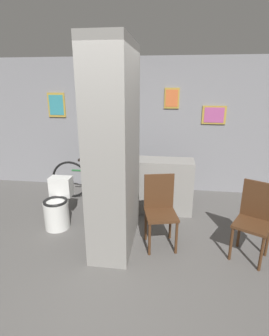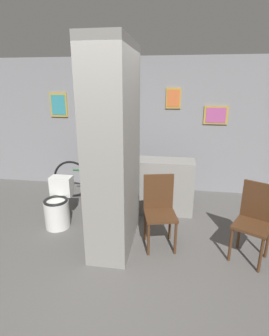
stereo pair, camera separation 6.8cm
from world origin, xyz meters
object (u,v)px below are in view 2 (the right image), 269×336
(bottle_tall, at_px, (133,154))
(toilet, at_px, (58,206))
(chair_near_pillar, at_px, (159,208))
(chair_by_doorway, at_px, (254,218))
(bicycle, at_px, (98,180))

(bottle_tall, bearing_deg, toilet, -147.80)
(toilet, relative_size, chair_near_pillar, 0.75)
(chair_by_doorway, bearing_deg, bicycle, 178.18)
(toilet, distance_m, chair_by_doorway, 2.78)
(chair_near_pillar, xyz_separation_m, chair_by_doorway, (1.17, -0.10, 0.00))
(chair_near_pillar, bearing_deg, bicycle, 119.89)
(chair_near_pillar, relative_size, bottle_tall, 3.55)
(toilet, relative_size, bicycle, 0.41)
(toilet, height_order, chair_near_pillar, chair_near_pillar)
(chair_by_doorway, distance_m, bottle_tall, 2.03)
(chair_near_pillar, distance_m, bottle_tall, 1.16)
(chair_near_pillar, bearing_deg, bottle_tall, 105.72)
(chair_near_pillar, xyz_separation_m, bicycle, (-1.23, 1.31, -0.16))
(toilet, relative_size, bottle_tall, 2.66)
(bicycle, bearing_deg, bottle_tall, -28.26)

